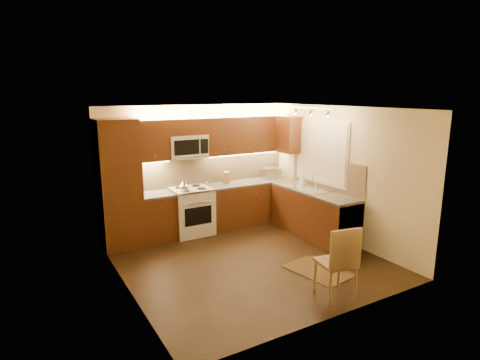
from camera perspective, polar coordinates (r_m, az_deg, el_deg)
floor at (r=6.79m, az=1.26°, el=-11.38°), size 4.00×4.00×0.01m
ceiling at (r=6.21m, az=1.37°, el=10.22°), size 4.00×4.00×0.01m
wall_back at (r=8.12m, az=-6.07°, el=1.80°), size 4.00×0.01×2.50m
wall_front at (r=4.86m, az=13.78°, el=-5.82°), size 4.00×0.01×2.50m
wall_left at (r=5.64m, az=-16.34°, el=-3.41°), size 0.01×4.00×2.50m
wall_right at (r=7.60m, az=14.30°, el=0.74°), size 0.01×4.00×2.50m
pantry at (r=7.35m, az=-16.89°, el=-0.61°), size 0.70×0.60×2.30m
base_cab_back_left at (r=7.70m, az=-11.76°, el=-5.29°), size 0.62×0.60×0.86m
counter_back_left at (r=7.58m, az=-11.91°, el=-2.04°), size 0.62×0.60×0.04m
base_cab_back_right at (r=8.52m, az=1.30°, el=-3.29°), size 1.92×0.60×0.86m
counter_back_right at (r=8.41m, az=1.31°, el=-0.34°), size 1.92×0.60×0.04m
base_cab_right at (r=7.89m, az=10.38°, el=-4.81°), size 0.60×2.00×0.86m
counter_right at (r=7.77m, az=10.51°, el=-1.63°), size 0.60×2.00×0.04m
dishwasher at (r=7.40m, az=13.91°, el=-6.14°), size 0.58×0.60×0.84m
backsplash_back at (r=8.27m, az=-3.82°, el=1.68°), size 3.30×0.02×0.60m
backsplash_right at (r=7.88m, az=12.20°, el=0.89°), size 0.02×2.00×0.60m
upper_cab_back_left at (r=7.52m, az=-12.55°, el=5.53°), size 0.62×0.35×0.75m
upper_cab_back_right at (r=8.35m, az=0.89°, el=6.49°), size 1.92×0.35×0.75m
upper_cab_bridge at (r=7.73m, az=-7.72°, el=7.54°), size 0.76×0.35×0.31m
upper_cab_right_corner at (r=8.44m, az=7.00°, el=6.47°), size 0.35×0.50×0.75m
stove at (r=7.90m, az=-6.96°, el=-4.43°), size 0.76×0.65×0.92m
microwave at (r=7.76m, az=-7.60°, el=4.77°), size 0.76×0.38×0.44m
window_frame at (r=7.92m, az=11.58°, el=3.91°), size 0.03×1.44×1.24m
window_blinds at (r=7.91m, az=11.47°, el=3.90°), size 0.02×1.36×1.16m
sink at (r=7.85m, az=9.83°, el=-0.73°), size 0.52×0.86×0.15m
faucet at (r=7.95m, az=10.84°, el=-0.06°), size 0.20×0.04×0.30m
track_light_bar at (r=7.45m, az=10.10°, el=10.09°), size 0.04×1.20×0.03m
kettle at (r=7.51m, az=-8.05°, el=-0.87°), size 0.19×0.19×0.21m
toaster_oven at (r=8.74m, az=4.45°, el=1.02°), size 0.46×0.41×0.23m
knife_block at (r=8.22m, az=-1.97°, el=0.37°), size 0.17×0.21×0.24m
spice_jar_a at (r=8.18m, az=-4.95°, el=-0.28°), size 0.05×0.05×0.09m
spice_jar_b at (r=8.38m, az=-2.20°, el=0.07°), size 0.05×0.05×0.09m
spice_jar_c at (r=8.09m, az=-4.64°, el=-0.42°), size 0.05×0.05×0.09m
spice_jar_d at (r=8.34m, az=-1.51°, el=0.01°), size 0.05×0.05×0.09m
soap_bottle at (r=8.18m, az=8.89°, el=0.01°), size 0.09×0.10×0.20m
rug at (r=6.52m, az=11.12°, el=-12.59°), size 0.80×1.07×0.01m
dining_chair at (r=5.65m, az=13.53°, el=-11.15°), size 0.53×0.53×1.03m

